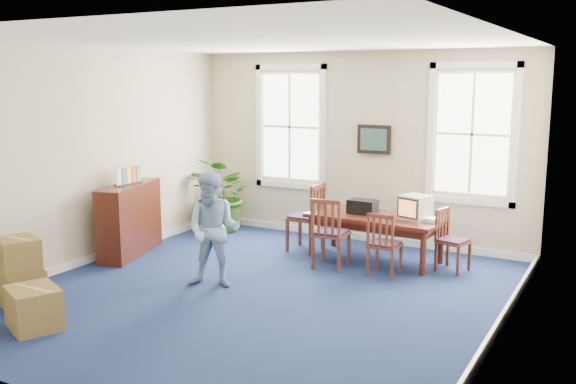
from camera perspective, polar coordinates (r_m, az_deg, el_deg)
The scene contains 25 objects.
floor at distance 8.44m, azimuth -2.59°, elevation -8.96°, with size 6.50×6.50×0.00m, color navy.
ceiling at distance 7.99m, azimuth -2.78°, elevation 13.29°, with size 6.50×6.50×0.00m, color white.
wall_back at distance 10.94m, azimuth 6.26°, elevation 3.97°, with size 6.50×6.50×0.00m, color #C1B394.
wall_front at distance 5.60m, azimuth -20.34°, elevation -2.42°, with size 6.50×6.50×0.00m, color #C1B394.
wall_left at distance 9.95m, azimuth -17.60°, elevation 2.96°, with size 6.50×6.50×0.00m, color #C1B394.
wall_right at distance 7.00m, azimuth 18.77°, elevation 0.07°, with size 6.50×6.50×0.00m, color #C1B394.
baseboard_back at distance 11.18m, azimuth 6.05°, elevation -3.91°, with size 6.00×0.04×0.12m, color white.
baseboard_left at distance 10.22m, azimuth -17.03°, elevation -5.64°, with size 0.04×6.50×0.12m, color white.
baseboard_right at distance 7.41m, azimuth 17.86°, elevation -11.72°, with size 0.04×6.50×0.12m, color white.
window_left at distance 11.46m, azimuth 0.21°, elevation 5.81°, with size 1.40×0.12×2.20m, color white, non-canonical shape.
window_right at distance 10.32m, azimuth 16.06°, elevation 4.95°, with size 1.40×0.12×2.20m, color white, non-canonical shape.
wall_picture at distance 10.77m, azimuth 7.65°, elevation 4.65°, with size 0.58×0.06×0.48m, color black, non-canonical shape.
conference_table at distance 9.93m, azimuth 7.73°, elevation -4.04°, with size 2.03×0.92×0.69m, color #451910, non-canonical shape.
crt_tv at distance 9.66m, azimuth 11.22°, elevation -1.34°, with size 0.39×0.43×0.36m, color #B7B7BC, non-canonical shape.
game_console at distance 9.57m, azimuth 12.69°, elevation -2.42°, with size 0.17×0.22×0.05m, color white.
equipment_bag at distance 9.95m, azimuth 6.64°, elevation -1.29°, with size 0.43×0.28×0.21m, color black.
chair_near_left at distance 9.42m, azimuth 3.86°, elevation -3.61°, with size 0.47×0.47×1.05m, color brown, non-canonical shape.
chair_near_right at distance 9.13m, azimuth 8.61°, elevation -4.58°, with size 0.41×0.41×0.92m, color brown, non-canonical shape.
chair_end_left at distance 10.36m, azimuth 1.54°, elevation -2.21°, with size 0.49×0.49×1.10m, color brown, non-canonical shape.
chair_end_right at distance 9.55m, azimuth 14.50°, elevation -4.20°, with size 0.40×0.40×0.90m, color brown, non-canonical shape.
man at distance 8.55m, azimuth -6.63°, elevation -3.38°, with size 0.75×0.58×1.54m, color #85A7CD.
credenza at distance 10.38m, azimuth -13.90°, elevation -2.33°, with size 0.42×1.46×1.15m, color #451910.
brochure_rack at distance 10.23m, azimuth -13.98°, elevation 1.61°, with size 0.12×0.67×0.30m, color #99999E, non-canonical shape.
potted_plant at distance 11.62m, azimuth -5.75°, elevation -0.23°, with size 1.23×1.07×1.37m, color #204911.
cardboard_boxes at distance 8.45m, azimuth -21.27°, elevation -6.48°, with size 1.55×1.55×0.88m, color olive, non-canonical shape.
Camera 1 is at (4.17, -6.80, 2.75)m, focal length 40.00 mm.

